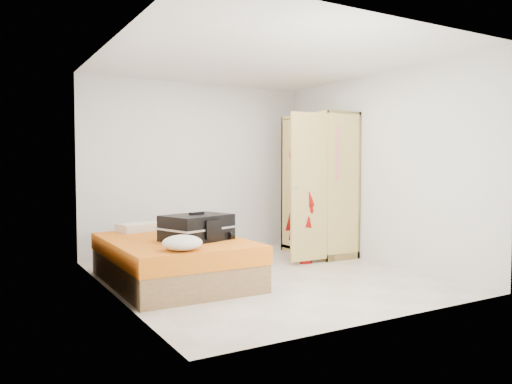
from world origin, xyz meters
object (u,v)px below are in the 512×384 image
person (301,203)px  wardrobe (318,188)px  bed (174,260)px  suitcase (197,228)px  round_cushion (182,243)px

person → wardrobe: bearing=-49.6°
wardrobe → bed: bearing=-166.8°
person → suitcase: size_ratio=1.88×
wardrobe → person: bearing=-150.1°
bed → round_cushion: bearing=-104.7°
person → bed: bearing=108.8°
wardrobe → person: wardrobe is taller
suitcase → round_cushion: 0.69m
suitcase → round_cushion: bearing=-144.2°
wardrobe → suitcase: 2.48m
wardrobe → round_cushion: bearing=-153.0°
suitcase → round_cushion: (-0.40, -0.56, -0.07)m
wardrobe → round_cushion: wardrobe is taller
suitcase → round_cushion: size_ratio=2.17×
bed → suitcase: (0.19, -0.24, 0.39)m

